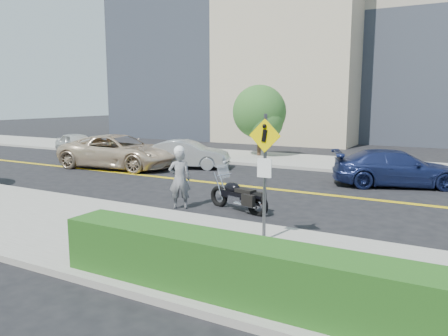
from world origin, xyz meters
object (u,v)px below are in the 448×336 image
at_px(suv, 119,151).
at_px(parked_car_silver, 186,154).
at_px(pedestrian_sign, 265,165).
at_px(parked_car_blue, 396,168).
at_px(parked_car_white, 77,144).
at_px(motorcycle, 238,189).
at_px(motorcyclist, 180,177).

relative_size(suv, parked_car_silver, 1.41).
distance_m(pedestrian_sign, parked_car_silver, 12.40).
bearing_deg(parked_car_silver, suv, 100.41).
distance_m(pedestrian_sign, parked_car_blue, 9.54).
height_order(parked_car_white, parked_car_blue, parked_car_blue).
bearing_deg(parked_car_white, parked_car_blue, -70.78).
height_order(motorcycle, parked_car_white, parked_car_white).
bearing_deg(motorcycle, motorcyclist, -144.03).
height_order(suv, parked_car_blue, suv).
bearing_deg(parked_car_blue, parked_car_silver, 69.66).
distance_m(motorcyclist, parked_car_white, 15.38).
relative_size(motorcycle, parked_car_silver, 0.53).
bearing_deg(pedestrian_sign, motorcycle, 127.45).
bearing_deg(motorcycle, parked_car_silver, 149.91).
distance_m(parked_car_white, parked_car_blue, 18.73).
relative_size(motorcyclist, parked_car_silver, 0.47).
distance_m(motorcyclist, motorcycle, 1.90).
bearing_deg(parked_car_white, motorcyclist, -99.72).
relative_size(suv, parked_car_blue, 1.21).
distance_m(motorcycle, parked_car_white, 16.62).
relative_size(motorcyclist, suv, 0.33).
relative_size(pedestrian_sign, parked_car_blue, 0.60).
xyz_separation_m(motorcyclist, parked_car_blue, (5.53, 7.25, -0.29)).
bearing_deg(pedestrian_sign, parked_car_white, 149.65).
distance_m(suv, parked_car_silver, 3.43).
xyz_separation_m(pedestrian_sign, parked_car_blue, (1.70, 9.31, -1.23)).
xyz_separation_m(pedestrian_sign, parked_car_silver, (-8.32, 9.11, -1.25)).
bearing_deg(motorcyclist, parked_car_silver, -89.41).
height_order(pedestrian_sign, motorcycle, pedestrian_sign).
distance_m(suv, parked_car_blue, 13.14).
relative_size(motorcyclist, motorcycle, 0.88).
distance_m(pedestrian_sign, suv, 13.59).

